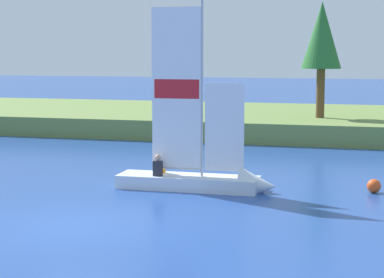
# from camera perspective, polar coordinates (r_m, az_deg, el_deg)

# --- Properties ---
(ground_plane) EXTENTS (200.00, 200.00, 0.00)m
(ground_plane) POSITION_cam_1_polar(r_m,az_deg,el_deg) (17.80, -9.76, -7.08)
(ground_plane) COLOR #234793
(shore_bank) EXTENTS (80.00, 13.35, 1.02)m
(shore_bank) POSITION_cam_1_polar(r_m,az_deg,el_deg) (39.28, 4.56, 1.58)
(shore_bank) COLOR olive
(shore_bank) RESTS_ON ground
(shoreline_tree_midleft) EXTENTS (2.02, 2.02, 5.88)m
(shoreline_tree_midleft) POSITION_cam_1_polar(r_m,az_deg,el_deg) (35.69, 10.72, 8.32)
(shoreline_tree_midleft) COLOR brown
(shoreline_tree_midleft) RESTS_ON shore_bank
(sailboat) EXTENTS (5.12, 1.29, 6.74)m
(sailboat) POSITION_cam_1_polar(r_m,az_deg,el_deg) (21.83, 1.52, -2.99)
(sailboat) COLOR silver
(sailboat) RESTS_ON ground
(channel_buoy) EXTENTS (0.43, 0.43, 0.43)m
(channel_buoy) POSITION_cam_1_polar(r_m,az_deg,el_deg) (22.19, 14.86, -3.79)
(channel_buoy) COLOR #E54C19
(channel_buoy) RESTS_ON ground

